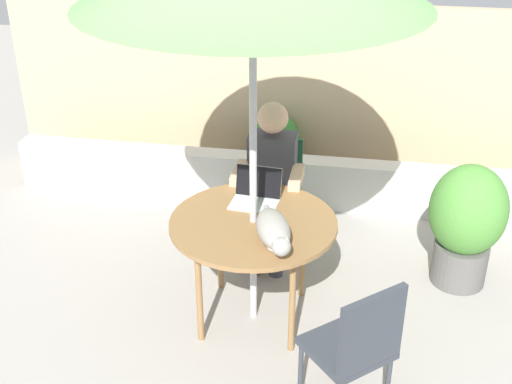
# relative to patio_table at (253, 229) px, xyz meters

# --- Properties ---
(ground_plane) EXTENTS (14.00, 14.00, 0.00)m
(ground_plane) POSITION_rel_patio_table_xyz_m (0.00, 0.00, -0.68)
(ground_plane) COLOR gray
(fence_back) EXTENTS (5.33, 0.08, 1.61)m
(fence_back) POSITION_rel_patio_table_xyz_m (0.00, 2.21, 0.12)
(fence_back) COLOR tan
(fence_back) RESTS_ON ground
(planter_wall_low) EXTENTS (4.80, 0.20, 0.43)m
(planter_wall_low) POSITION_rel_patio_table_xyz_m (0.00, 1.60, -0.47)
(planter_wall_low) COLOR beige
(planter_wall_low) RESTS_ON ground
(patio_table) EXTENTS (1.05, 1.05, 0.74)m
(patio_table) POSITION_rel_patio_table_xyz_m (0.00, 0.00, 0.00)
(patio_table) COLOR olive
(patio_table) RESTS_ON ground
(chair_occupied) EXTENTS (0.40, 0.40, 0.88)m
(chair_occupied) POSITION_rel_patio_table_xyz_m (0.00, 0.88, -0.16)
(chair_occupied) COLOR #194C2D
(chair_occupied) RESTS_ON ground
(chair_empty) EXTENTS (0.56, 0.56, 0.88)m
(chair_empty) POSITION_rel_patio_table_xyz_m (0.69, -0.77, -0.16)
(chair_empty) COLOR #33383F
(chair_empty) RESTS_ON ground
(person_seated) EXTENTS (0.48, 0.48, 1.22)m
(person_seated) POSITION_rel_patio_table_xyz_m (-0.00, 0.73, 0.01)
(person_seated) COLOR #3F3F47
(person_seated) RESTS_ON ground
(laptop) EXTENTS (0.32, 0.28, 0.21)m
(laptop) POSITION_rel_patio_table_xyz_m (-0.02, 0.26, 0.12)
(laptop) COLOR silver
(laptop) RESTS_ON patio_table
(cat) EXTENTS (0.31, 0.63, 0.17)m
(cat) POSITION_rel_patio_table_xyz_m (0.16, -0.23, 0.14)
(cat) COLOR gray
(cat) RESTS_ON patio_table
(potted_plant_near_fence) EXTENTS (0.53, 0.53, 0.92)m
(potted_plant_near_fence) POSITION_rel_patio_table_xyz_m (1.38, 0.65, -0.18)
(potted_plant_near_fence) COLOR #595654
(potted_plant_near_fence) RESTS_ON ground
(potted_plant_by_chair) EXTENTS (0.42, 0.42, 0.67)m
(potted_plant_by_chair) POSITION_rel_patio_table_xyz_m (-0.13, 1.96, -0.32)
(potted_plant_by_chair) COLOR #9E5138
(potted_plant_by_chair) RESTS_ON ground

